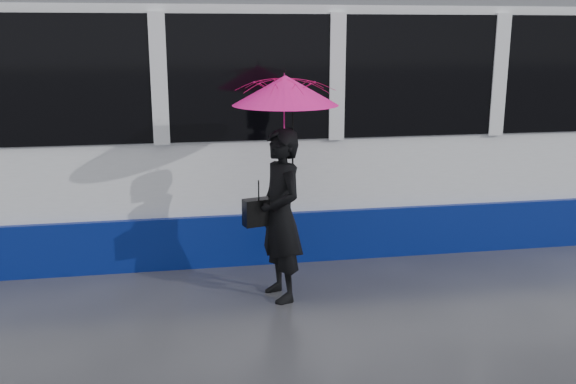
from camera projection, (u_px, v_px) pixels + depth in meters
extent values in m
plane|color=#2A2A2F|center=(295.00, 305.00, 6.52)|extent=(90.00, 90.00, 0.00)
cube|color=#3F3D38|center=(270.00, 248.00, 8.22)|extent=(34.00, 0.07, 0.02)
cube|color=#3F3D38|center=(256.00, 217.00, 9.60)|extent=(34.00, 0.07, 0.02)
cube|color=white|center=(349.00, 121.00, 8.75)|extent=(24.00, 2.40, 2.95)
cube|color=navy|center=(347.00, 207.00, 9.04)|extent=(24.00, 2.56, 0.62)
cube|color=black|center=(351.00, 71.00, 8.59)|extent=(23.00, 2.48, 1.40)
imported|color=black|center=(281.00, 215.00, 6.52)|extent=(0.58, 0.74, 1.78)
imported|color=#EA1388|center=(285.00, 119.00, 6.29)|extent=(1.20, 1.21, 0.89)
cone|color=#EA1388|center=(285.00, 90.00, 6.22)|extent=(1.29, 1.29, 0.29)
cylinder|color=black|center=(285.00, 73.00, 6.18)|extent=(0.01, 0.01, 0.07)
cylinder|color=black|center=(293.00, 152.00, 6.40)|extent=(0.02, 0.02, 0.78)
cube|color=black|center=(259.00, 212.00, 6.49)|extent=(0.34, 0.22, 0.28)
cylinder|color=black|center=(259.00, 190.00, 6.43)|extent=(0.01, 0.01, 0.18)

